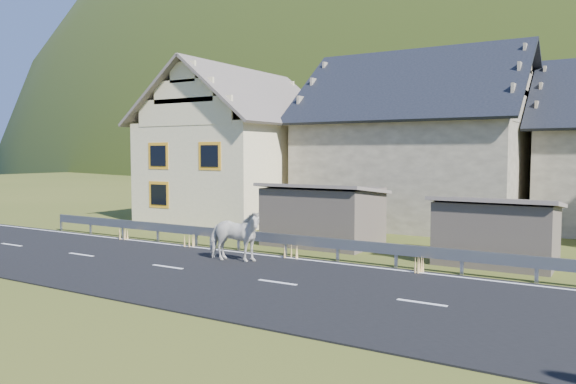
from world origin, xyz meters
The scene contains 10 objects.
ground centered at (0.00, 0.00, 0.00)m, with size 160.00×160.00×0.00m, color #334113.
road centered at (0.00, 0.00, 0.02)m, with size 60.00×7.00×0.04m, color black.
lane_markings centered at (0.00, 0.00, 0.04)m, with size 60.00×6.60×0.01m, color silver.
guardrail centered at (0.00, 3.68, 0.56)m, with size 28.10×0.09×0.75m.
shed_left centered at (-2.00, 6.50, 1.10)m, with size 4.30×3.30×2.40m, color #60554A.
shed_right centered at (4.50, 6.00, 1.00)m, with size 3.80×2.90×2.20m, color #60554A.
house_cream centered at (-10.00, 12.00, 4.36)m, with size 7.80×9.80×8.30m.
house_stone_a centered at (-1.00, 15.00, 4.63)m, with size 10.80×9.80×8.90m.
conifer_patch centered at (-55.00, 110.00, 6.00)m, with size 76.00×50.00×28.00m, color black.
horse centered at (-2.79, 1.79, 0.87)m, with size 1.97×0.90×1.66m, color silver.
Camera 1 is at (8.00, -12.66, 3.54)m, focal length 35.00 mm.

